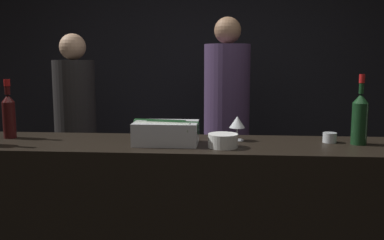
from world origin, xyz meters
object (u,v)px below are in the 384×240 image
(candle_votive, at_px, (330,137))
(red_wine_bottle_tall, at_px, (9,114))
(person_in_hoodie, at_px, (76,126))
(red_wine_bottle_burgundy, at_px, (360,117))
(wine_glass, at_px, (237,123))
(ice_bin_with_bottles, at_px, (166,131))
(person_blond_tee, at_px, (227,118))
(bowl_white, at_px, (223,140))

(candle_votive, height_order, red_wine_bottle_tall, red_wine_bottle_tall)
(person_in_hoodie, bearing_deg, red_wine_bottle_burgundy, 84.53)
(wine_glass, height_order, red_wine_bottle_tall, red_wine_bottle_tall)
(ice_bin_with_bottles, height_order, red_wine_bottle_tall, red_wine_bottle_tall)
(person_blond_tee, bearing_deg, ice_bin_with_bottles, 156.27)
(red_wine_bottle_burgundy, bearing_deg, person_blond_tee, 121.06)
(bowl_white, distance_m, red_wine_bottle_burgundy, 0.73)
(bowl_white, bearing_deg, candle_votive, 17.02)
(red_wine_bottle_burgundy, xyz_separation_m, person_in_hoodie, (-1.92, 1.10, -0.24))
(wine_glass, bearing_deg, red_wine_bottle_burgundy, -5.03)
(bowl_white, height_order, red_wine_bottle_burgundy, red_wine_bottle_burgundy)
(ice_bin_with_bottles, xyz_separation_m, bowl_white, (0.30, -0.06, -0.03))
(candle_votive, bearing_deg, person_in_hoodie, 149.13)
(red_wine_bottle_burgundy, distance_m, red_wine_bottle_tall, 1.91)
(bowl_white, relative_size, red_wine_bottle_burgundy, 0.41)
(candle_votive, xyz_separation_m, person_in_hoodie, (-1.78, 1.06, -0.12))
(person_in_hoodie, bearing_deg, red_wine_bottle_tall, 24.69)
(ice_bin_with_bottles, height_order, bowl_white, ice_bin_with_bottles)
(bowl_white, distance_m, red_wine_bottle_tall, 1.22)
(red_wine_bottle_tall, bearing_deg, bowl_white, -7.94)
(candle_votive, xyz_separation_m, person_blond_tee, (-0.55, 1.10, -0.06))
(candle_votive, relative_size, red_wine_bottle_burgundy, 0.20)
(ice_bin_with_bottles, height_order, wine_glass, wine_glass)
(bowl_white, height_order, red_wine_bottle_tall, red_wine_bottle_tall)
(person_in_hoodie, bearing_deg, bowl_white, 68.80)
(wine_glass, bearing_deg, candle_votive, -1.82)
(ice_bin_with_bottles, relative_size, bowl_white, 2.37)
(wine_glass, distance_m, person_blond_tee, 1.09)
(ice_bin_with_bottles, xyz_separation_m, candle_votive, (0.87, 0.11, -0.04))
(candle_votive, xyz_separation_m, red_wine_bottle_burgundy, (0.14, -0.04, 0.12))
(ice_bin_with_bottles, bearing_deg, bowl_white, -11.64)
(wine_glass, relative_size, red_wine_bottle_tall, 0.41)
(person_in_hoodie, bearing_deg, person_blond_tee, 116.18)
(red_wine_bottle_tall, distance_m, person_in_hoodie, 1.09)
(red_wine_bottle_tall, bearing_deg, candle_votive, 0.20)
(bowl_white, height_order, candle_votive, bowl_white)
(bowl_white, distance_m, wine_glass, 0.21)
(candle_votive, xyz_separation_m, red_wine_bottle_tall, (-1.77, -0.01, 0.11))
(person_in_hoodie, relative_size, person_blond_tee, 0.93)
(candle_votive, height_order, person_blond_tee, person_blond_tee)
(bowl_white, relative_size, candle_votive, 2.08)
(person_in_hoodie, height_order, person_blond_tee, person_blond_tee)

